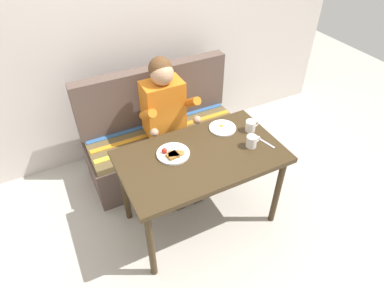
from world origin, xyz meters
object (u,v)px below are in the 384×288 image
(plate_breakfast, at_px, (173,154))
(coffee_mug_second, at_px, (251,126))
(person, at_px, (167,113))
(table, at_px, (201,163))
(couch, at_px, (163,139))
(coffee_mug, at_px, (252,141))
(fork, at_px, (265,142))
(plate_eggs, at_px, (223,128))

(plate_breakfast, distance_m, coffee_mug_second, 0.67)
(coffee_mug_second, bearing_deg, person, 134.56)
(table, height_order, plate_breakfast, plate_breakfast)
(couch, distance_m, coffee_mug, 1.03)
(fork, bearing_deg, plate_breakfast, 150.21)
(table, relative_size, person, 0.99)
(coffee_mug, bearing_deg, couch, 114.06)
(plate_breakfast, xyz_separation_m, coffee_mug_second, (0.67, -0.01, 0.03))
(table, relative_size, plate_breakfast, 4.97)
(table, distance_m, coffee_mug, 0.41)
(plate_eggs, distance_m, coffee_mug, 0.30)
(person, distance_m, plate_breakfast, 0.53)
(table, relative_size, coffee_mug, 10.17)
(person, bearing_deg, plate_breakfast, -108.50)
(couch, bearing_deg, coffee_mug_second, -54.70)
(coffee_mug_second, bearing_deg, coffee_mug, -122.56)
(couch, bearing_deg, coffee_mug, -65.94)
(plate_eggs, height_order, fork, plate_eggs)
(table, xyz_separation_m, plate_breakfast, (-0.18, 0.09, 0.10))
(plate_breakfast, xyz_separation_m, plate_eggs, (0.48, 0.11, -0.00))
(person, relative_size, coffee_mug, 10.27)
(person, bearing_deg, coffee_mug_second, -45.44)
(person, height_order, plate_breakfast, person)
(person, relative_size, coffee_mug_second, 10.27)
(coffee_mug, bearing_deg, coffee_mug_second, 57.44)
(couch, height_order, fork, couch)
(table, distance_m, coffee_mug_second, 0.51)
(person, xyz_separation_m, coffee_mug, (0.40, -0.67, 0.04))
(coffee_mug_second, distance_m, fork, 0.19)
(couch, distance_m, coffee_mug_second, 0.95)
(table, bearing_deg, plate_eggs, 33.81)
(plate_eggs, bearing_deg, fork, -56.32)
(fork, bearing_deg, plate_eggs, 109.36)
(coffee_mug, xyz_separation_m, coffee_mug_second, (0.11, 0.16, -0.00))
(couch, relative_size, coffee_mug, 12.20)
(plate_breakfast, relative_size, coffee_mug, 2.05)
(couch, distance_m, plate_breakfast, 0.81)
(table, relative_size, plate_eggs, 5.58)
(plate_breakfast, relative_size, fork, 1.42)
(coffee_mug, bearing_deg, plate_eggs, 105.65)
(table, xyz_separation_m, person, (-0.02, 0.59, 0.09))
(couch, distance_m, fork, 1.08)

